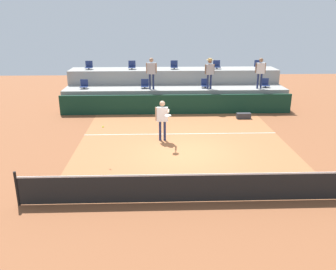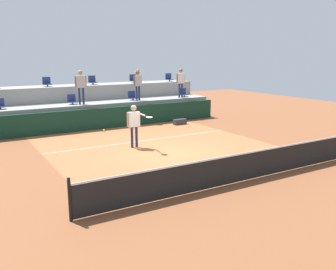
{
  "view_description": "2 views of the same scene",
  "coord_description": "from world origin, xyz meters",
  "px_view_note": "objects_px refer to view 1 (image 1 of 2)",
  "views": [
    {
      "loc": [
        -1.16,
        -13.3,
        5.27
      ],
      "look_at": [
        -0.72,
        -1.07,
        1.13
      ],
      "focal_mm": 37.76,
      "sensor_mm": 36.0,
      "label": 1
    },
    {
      "loc": [
        -7.3,
        -11.95,
        3.82
      ],
      "look_at": [
        -0.41,
        -0.43,
        0.86
      ],
      "focal_mm": 38.85,
      "sensor_mm": 36.0,
      "label": 2
    }
  ],
  "objects_px": {
    "stadium_chair_lower_left": "(145,84)",
    "stadium_chair_upper_left": "(132,66)",
    "stadium_chair_lower_far_left": "(84,85)",
    "spectator_in_grey": "(151,70)",
    "stadium_chair_lower_far_right": "(265,84)",
    "spectator_leaning_on_rail": "(260,70)",
    "stadium_chair_upper_center": "(174,65)",
    "stadium_chair_upper_right": "(217,65)",
    "stadium_chair_lower_right": "(205,84)",
    "spectator_with_hat": "(210,70)",
    "stadium_chair_upper_far_right": "(258,65)",
    "tennis_player": "(162,116)",
    "stadium_chair_upper_far_left": "(89,66)",
    "equipment_bag": "(244,116)",
    "tennis_ball": "(103,127)"
  },
  "relations": [
    {
      "from": "stadium_chair_lower_left",
      "to": "tennis_player",
      "type": "bearing_deg",
      "value": -80.92
    },
    {
      "from": "stadium_chair_upper_far_left",
      "to": "stadium_chair_lower_right",
      "type": "bearing_deg",
      "value": -14.32
    },
    {
      "from": "stadium_chair_upper_far_right",
      "to": "spectator_in_grey",
      "type": "height_order",
      "value": "spectator_in_grey"
    },
    {
      "from": "stadium_chair_lower_left",
      "to": "spectator_with_hat",
      "type": "distance_m",
      "value": 3.84
    },
    {
      "from": "stadium_chair_upper_left",
      "to": "tennis_player",
      "type": "height_order",
      "value": "stadium_chair_upper_left"
    },
    {
      "from": "spectator_leaning_on_rail",
      "to": "stadium_chair_upper_center",
      "type": "bearing_deg",
      "value": 155.72
    },
    {
      "from": "stadium_chair_upper_far_left",
      "to": "stadium_chair_lower_far_right",
      "type": "bearing_deg",
      "value": -9.61
    },
    {
      "from": "spectator_with_hat",
      "to": "stadium_chair_lower_far_left",
      "type": "bearing_deg",
      "value": 176.97
    },
    {
      "from": "equipment_bag",
      "to": "spectator_in_grey",
      "type": "bearing_deg",
      "value": 158.75
    },
    {
      "from": "stadium_chair_lower_far_right",
      "to": "spectator_with_hat",
      "type": "height_order",
      "value": "spectator_with_hat"
    },
    {
      "from": "stadium_chair_upper_center",
      "to": "stadium_chair_upper_far_right",
      "type": "height_order",
      "value": "same"
    },
    {
      "from": "spectator_in_grey",
      "to": "spectator_leaning_on_rail",
      "type": "bearing_deg",
      "value": 0.0
    },
    {
      "from": "stadium_chair_lower_far_right",
      "to": "stadium_chair_upper_right",
      "type": "bearing_deg",
      "value": 145.54
    },
    {
      "from": "stadium_chair_lower_far_left",
      "to": "stadium_chair_upper_far_right",
      "type": "height_order",
      "value": "stadium_chair_upper_far_right"
    },
    {
      "from": "stadium_chair_lower_far_left",
      "to": "stadium_chair_upper_right",
      "type": "relative_size",
      "value": 1.0
    },
    {
      "from": "spectator_in_grey",
      "to": "equipment_bag",
      "type": "bearing_deg",
      "value": -21.25
    },
    {
      "from": "stadium_chair_upper_right",
      "to": "stadium_chair_lower_left",
      "type": "bearing_deg",
      "value": -158.19
    },
    {
      "from": "stadium_chair_lower_right",
      "to": "equipment_bag",
      "type": "distance_m",
      "value": 3.22
    },
    {
      "from": "stadium_chair_upper_far_left",
      "to": "tennis_player",
      "type": "relative_size",
      "value": 0.29
    },
    {
      "from": "stadium_chair_lower_far_right",
      "to": "stadium_chair_upper_far_left",
      "type": "xyz_separation_m",
      "value": [
        -10.63,
        1.8,
        0.85
      ]
    },
    {
      "from": "tennis_player",
      "to": "spectator_leaning_on_rail",
      "type": "relative_size",
      "value": 1.03
    },
    {
      "from": "stadium_chair_lower_left",
      "to": "tennis_player",
      "type": "relative_size",
      "value": 0.29
    },
    {
      "from": "stadium_chair_lower_far_right",
      "to": "stadium_chair_upper_far_right",
      "type": "bearing_deg",
      "value": 89.67
    },
    {
      "from": "spectator_with_hat",
      "to": "spectator_leaning_on_rail",
      "type": "relative_size",
      "value": 0.99
    },
    {
      "from": "stadium_chair_lower_left",
      "to": "stadium_chair_upper_far_right",
      "type": "xyz_separation_m",
      "value": [
        7.13,
        1.8,
        0.85
      ]
    },
    {
      "from": "stadium_chair_upper_left",
      "to": "tennis_player",
      "type": "xyz_separation_m",
      "value": [
        1.75,
        -7.53,
        -1.2
      ]
    },
    {
      "from": "tennis_player",
      "to": "spectator_in_grey",
      "type": "distance_m",
      "value": 5.51
    },
    {
      "from": "stadium_chair_lower_left",
      "to": "stadium_chair_upper_left",
      "type": "distance_m",
      "value": 2.16
    },
    {
      "from": "stadium_chair_upper_right",
      "to": "spectator_in_grey",
      "type": "height_order",
      "value": "spectator_in_grey"
    },
    {
      "from": "stadium_chair_lower_far_right",
      "to": "stadium_chair_upper_left",
      "type": "relative_size",
      "value": 1.0
    },
    {
      "from": "stadium_chair_upper_right",
      "to": "stadium_chair_upper_far_right",
      "type": "height_order",
      "value": "same"
    },
    {
      "from": "stadium_chair_upper_far_right",
      "to": "tennis_player",
      "type": "xyz_separation_m",
      "value": [
        -6.22,
        -7.53,
        -1.2
      ]
    },
    {
      "from": "stadium_chair_lower_left",
      "to": "spectator_in_grey",
      "type": "xyz_separation_m",
      "value": [
        0.4,
        -0.38,
        0.88
      ]
    },
    {
      "from": "stadium_chair_lower_right",
      "to": "spectator_leaning_on_rail",
      "type": "xyz_separation_m",
      "value": [
        3.11,
        -0.38,
        0.85
      ]
    },
    {
      "from": "spectator_in_grey",
      "to": "spectator_leaning_on_rail",
      "type": "distance_m",
      "value": 6.25
    },
    {
      "from": "stadium_chair_upper_far_left",
      "to": "equipment_bag",
      "type": "xyz_separation_m",
      "value": [
        8.87,
        -4.11,
        -2.16
      ]
    },
    {
      "from": "spectator_in_grey",
      "to": "tennis_ball",
      "type": "height_order",
      "value": "spectator_in_grey"
    },
    {
      "from": "stadium_chair_lower_left",
      "to": "tennis_player",
      "type": "height_order",
      "value": "tennis_player"
    },
    {
      "from": "stadium_chair_upper_far_left",
      "to": "stadium_chair_lower_left",
      "type": "bearing_deg",
      "value": -27.17
    },
    {
      "from": "stadium_chair_lower_far_right",
      "to": "stadium_chair_upper_left",
      "type": "height_order",
      "value": "stadium_chair_upper_left"
    },
    {
      "from": "spectator_leaning_on_rail",
      "to": "stadium_chair_upper_far_left",
      "type": "bearing_deg",
      "value": 167.87
    },
    {
      "from": "spectator_leaning_on_rail",
      "to": "equipment_bag",
      "type": "distance_m",
      "value": 3.17
    },
    {
      "from": "spectator_with_hat",
      "to": "equipment_bag",
      "type": "height_order",
      "value": "spectator_with_hat"
    },
    {
      "from": "stadium_chair_lower_far_left",
      "to": "spectator_leaning_on_rail",
      "type": "distance_m",
      "value": 10.22
    },
    {
      "from": "stadium_chair_lower_far_left",
      "to": "spectator_in_grey",
      "type": "relative_size",
      "value": 0.29
    },
    {
      "from": "stadium_chair_lower_far_left",
      "to": "spectator_in_grey",
      "type": "xyz_separation_m",
      "value": [
        3.93,
        -0.38,
        0.88
      ]
    },
    {
      "from": "stadium_chair_lower_right",
      "to": "stadium_chair_upper_right",
      "type": "relative_size",
      "value": 1.0
    },
    {
      "from": "stadium_chair_lower_far_left",
      "to": "equipment_bag",
      "type": "relative_size",
      "value": 0.68
    },
    {
      "from": "stadium_chair_upper_left",
      "to": "stadium_chair_upper_right",
      "type": "relative_size",
      "value": 1.0
    },
    {
      "from": "stadium_chair_lower_far_left",
      "to": "tennis_player",
      "type": "xyz_separation_m",
      "value": [
        4.44,
        -5.73,
        -0.35
      ]
    }
  ]
}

